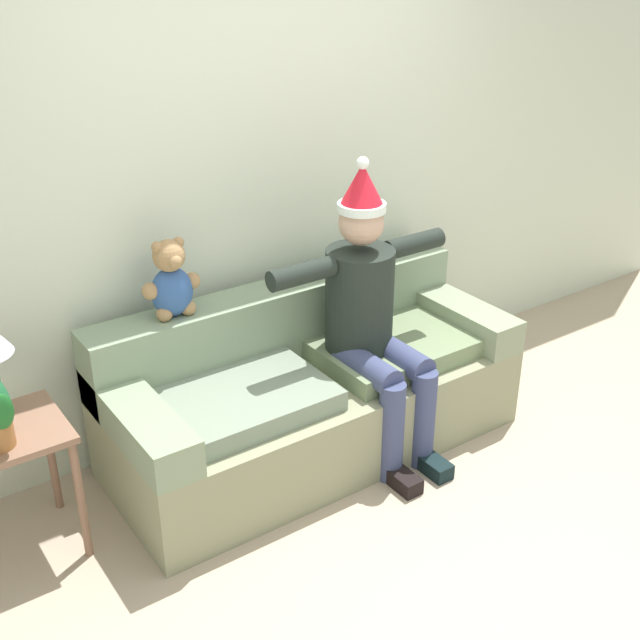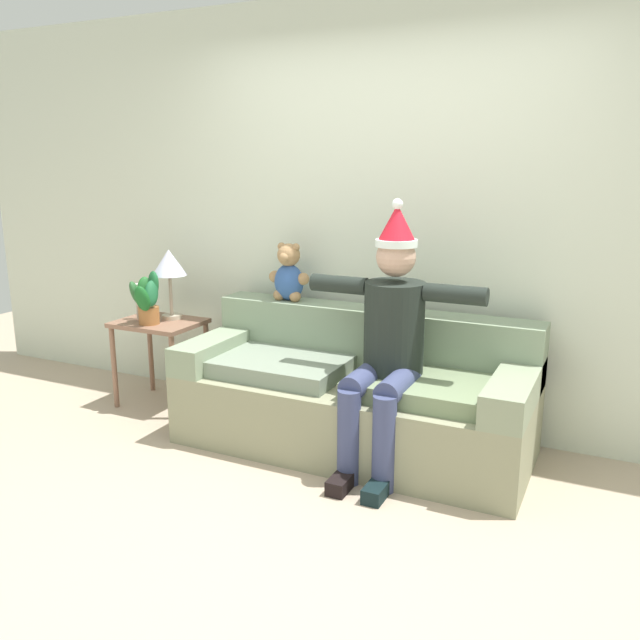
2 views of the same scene
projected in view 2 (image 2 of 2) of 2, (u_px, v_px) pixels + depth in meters
ground_plane at (271, 527)px, 3.13m from camera, size 10.00×10.00×0.00m
back_wall at (388, 218)px, 4.16m from camera, size 7.00×0.10×2.70m
couch at (356, 395)px, 3.96m from camera, size 2.09×0.86×0.81m
person_seated at (388, 336)px, 3.61m from camera, size 1.02×0.77×1.51m
teddy_bear at (289, 275)px, 4.28m from camera, size 0.29×0.17×0.38m
side_table at (160, 335)px, 4.59m from camera, size 0.57×0.45×0.61m
table_lamp at (169, 266)px, 4.54m from camera, size 0.24×0.24×0.49m
potted_plant at (147, 299)px, 4.44m from camera, size 0.24×0.27×0.36m
candle_tall at (137, 296)px, 4.58m from camera, size 0.04×0.04×0.25m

